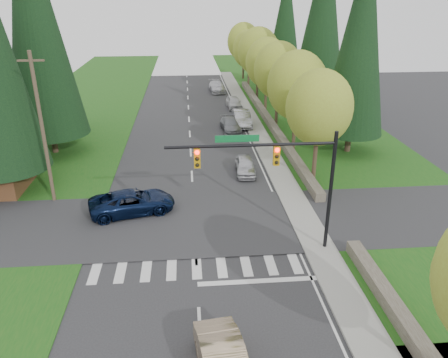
{
  "coord_description": "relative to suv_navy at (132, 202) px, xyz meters",
  "views": [
    {
      "loc": [
        -0.24,
        -15.86,
        13.23
      ],
      "look_at": [
        1.87,
        8.25,
        2.8
      ],
      "focal_mm": 35.0,
      "sensor_mm": 36.0,
      "label": 1
    }
  ],
  "objects": [
    {
      "name": "decid_tree_1",
      "position": [
        13.23,
        11.25,
        5.04
      ],
      "size": [
        5.2,
        5.2,
        8.8
      ],
      "color": "#38281C",
      "rests_on": "ground"
    },
    {
      "name": "conifer_e_b",
      "position": [
        18.93,
        24.25,
        10.04
      ],
      "size": [
        6.12,
        6.12,
        19.8
      ],
      "color": "#38281C",
      "rests_on": "ground"
    },
    {
      "name": "decid_tree_6",
      "position": [
        13.13,
        46.25,
        5.11
      ],
      "size": [
        5.2,
        5.2,
        8.86
      ],
      "color": "#38281C",
      "rests_on": "ground"
    },
    {
      "name": "grass_west",
      "position": [
        -9.07,
        10.25,
        -0.72
      ],
      "size": [
        14.0,
        110.0,
        0.06
      ],
      "primitive_type": "cube",
      "color": "#185216",
      "rests_on": "ground"
    },
    {
      "name": "conifer_w_c",
      "position": [
        -8.07,
        12.25,
        10.54
      ],
      "size": [
        6.46,
        6.46,
        20.8
      ],
      "color": "#38281C",
      "rests_on": "ground"
    },
    {
      "name": "decid_tree_2",
      "position": [
        13.03,
        18.25,
        5.17
      ],
      "size": [
        5.0,
        5.0,
        8.82
      ],
      "color": "#38281C",
      "rests_on": "ground"
    },
    {
      "name": "ground",
      "position": [
        3.93,
        -9.75,
        -0.75
      ],
      "size": [
        120.0,
        120.0,
        0.0
      ],
      "primitive_type": "plane",
      "color": "#28282B",
      "rests_on": "ground"
    },
    {
      "name": "parked_car_a",
      "position": [
        8.13,
        5.95,
        -0.11
      ],
      "size": [
        1.74,
        3.85,
        1.28
      ],
      "primitive_type": "imported",
      "rotation": [
        0.0,
        0.0,
        -0.06
      ],
      "color": "silver",
      "rests_on": "ground"
    },
    {
      "name": "conifer_e_c",
      "position": [
        17.93,
        38.25,
        8.53
      ],
      "size": [
        5.1,
        5.1,
        16.8
      ],
      "color": "#38281C",
      "rests_on": "ground"
    },
    {
      "name": "decid_tree_0",
      "position": [
        13.13,
        4.25,
        4.84
      ],
      "size": [
        4.8,
        4.8,
        8.37
      ],
      "color": "#38281C",
      "rests_on": "ground"
    },
    {
      "name": "decid_tree_5",
      "position": [
        13.03,
        39.25,
        4.78
      ],
      "size": [
        4.8,
        4.8,
        8.3
      ],
      "color": "#38281C",
      "rests_on": "ground"
    },
    {
      "name": "stone_wall_north",
      "position": [
        12.53,
        20.25,
        -0.4
      ],
      "size": [
        0.7,
        40.0,
        0.7
      ],
      "primitive_type": "cube",
      "color": "#4C4438",
      "rests_on": "ground"
    },
    {
      "name": "stone_wall_south",
      "position": [
        12.53,
        -12.75,
        -0.4
      ],
      "size": [
        0.7,
        14.0,
        0.7
      ],
      "primitive_type": "cube",
      "color": "#4C4438",
      "rests_on": "ground"
    },
    {
      "name": "parked_car_c",
      "position": [
        9.53,
        19.25,
        0.05
      ],
      "size": [
        1.73,
        4.87,
        1.6
      ],
      "primitive_type": "imported",
      "rotation": [
        0.0,
        0.0,
        0.01
      ],
      "color": "#A1A1A5",
      "rests_on": "ground"
    },
    {
      "name": "parked_car_b",
      "position": [
        8.13,
        17.46,
        -0.12
      ],
      "size": [
        2.08,
        4.47,
        1.26
      ],
      "primitive_type": "imported",
      "rotation": [
        0.0,
        0.0,
        0.07
      ],
      "color": "slate",
      "rests_on": "ground"
    },
    {
      "name": "parked_car_d",
      "position": [
        9.53,
        26.96,
        -0.05
      ],
      "size": [
        1.84,
        4.2,
        1.41
      ],
      "primitive_type": "imported",
      "rotation": [
        0.0,
        0.0,
        0.05
      ],
      "color": "silver",
      "rests_on": "ground"
    },
    {
      "name": "decid_tree_4",
      "position": [
        13.23,
        32.25,
        5.31
      ],
      "size": [
        5.4,
        5.4,
        9.18
      ],
      "color": "#38281C",
      "rests_on": "ground"
    },
    {
      "name": "utility_pole",
      "position": [
        -5.57,
        2.25,
        4.39
      ],
      "size": [
        1.6,
        0.24,
        10.0
      ],
      "color": "#473828",
      "rests_on": "ground"
    },
    {
      "name": "parked_car_e",
      "position": [
        8.13,
        36.54,
        -0.04
      ],
      "size": [
        2.36,
        5.07,
        1.43
      ],
      "primitive_type": "imported",
      "rotation": [
        0.0,
        0.0,
        0.07
      ],
      "color": "silver",
      "rests_on": "ground"
    },
    {
      "name": "decid_tree_3",
      "position": [
        13.13,
        25.25,
        4.91
      ],
      "size": [
        5.0,
        5.0,
        8.55
      ],
      "color": "#38281C",
      "rests_on": "ground"
    },
    {
      "name": "grass_east",
      "position": [
        16.93,
        10.25,
        -0.72
      ],
      "size": [
        14.0,
        110.0,
        0.06
      ],
      "primitive_type": "cube",
      "color": "#185216",
      "rests_on": "ground"
    },
    {
      "name": "sidewalk_east",
      "position": [
        10.83,
        12.25,
        -0.69
      ],
      "size": [
        1.8,
        80.0,
        0.13
      ],
      "primitive_type": "cube",
      "color": "gray",
      "rests_on": "ground"
    },
    {
      "name": "conifer_e_a",
      "position": [
        17.93,
        10.25,
        9.04
      ],
      "size": [
        5.44,
        5.44,
        17.8
      ],
      "color": "#38281C",
      "rests_on": "ground"
    },
    {
      "name": "suv_navy",
      "position": [
        0.0,
        0.0,
        0.0
      ],
      "size": [
        5.88,
        3.76,
        1.51
      ],
      "primitive_type": "imported",
      "rotation": [
        0.0,
        0.0,
        1.82
      ],
      "color": "#0A1634",
      "rests_on": "ground"
    },
    {
      "name": "curb_east",
      "position": [
        9.98,
        12.25,
        -0.69
      ],
      "size": [
        0.2,
        80.0,
        0.13
      ],
      "primitive_type": "cube",
      "color": "gray",
      "rests_on": "ground"
    },
    {
      "name": "traffic_signal",
      "position": [
        8.3,
        -5.25,
        4.23
      ],
      "size": [
        8.7,
        0.37,
        6.8
      ],
      "color": "black",
      "rests_on": "ground"
    },
    {
      "name": "conifer_w_e",
      "position": [
        -10.07,
        18.25,
        9.54
      ],
      "size": [
        5.78,
        5.78,
        18.8
      ],
      "color": "#38281C",
      "rests_on": "ground"
    },
    {
      "name": "cross_street",
      "position": [
        3.93,
        -1.75,
        -0.75
      ],
      "size": [
        120.0,
        8.0,
        0.1
      ],
      "primitive_type": "cube",
      "color": "#28282B",
      "rests_on": "ground"
    }
  ]
}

